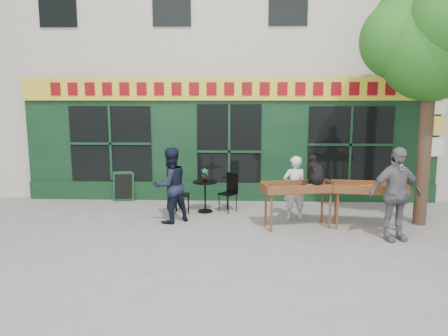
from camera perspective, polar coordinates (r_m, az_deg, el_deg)
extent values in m
plane|color=slate|center=(9.69, 0.25, -7.51)|extent=(80.00, 80.00, 0.00)
cube|color=beige|center=(15.42, 1.14, 17.55)|extent=(14.00, 7.00, 10.00)
cube|color=black|center=(11.75, 0.70, 3.46)|extent=(11.00, 0.16, 3.20)
cube|color=yellow|center=(11.57, 0.69, 10.30)|extent=(11.00, 0.06, 0.60)
cube|color=maroon|center=(11.53, 0.69, 10.31)|extent=(9.60, 0.03, 0.34)
cube|color=black|center=(11.87, 0.67, -3.09)|extent=(11.00, 0.10, 0.50)
cube|color=black|center=(11.68, 0.68, 2.19)|extent=(1.70, 0.05, 2.50)
cube|color=black|center=(12.18, -14.56, 3.13)|extent=(2.20, 0.05, 2.00)
cube|color=black|center=(12.00, 16.16, 2.97)|extent=(2.20, 0.05, 2.00)
cube|color=silver|center=(12.69, 25.87, 2.50)|extent=(0.42, 0.02, 0.50)
cube|color=#E5D14C|center=(12.65, 26.05, 4.97)|extent=(0.42, 0.02, 0.50)
cube|color=silver|center=(12.62, 26.23, 7.46)|extent=(0.42, 0.02, 0.50)
cylinder|color=#382619|center=(10.40, 24.76, 2.91)|extent=(0.28, 0.28, 3.60)
sphere|color=#185814|center=(10.40, 25.54, 13.92)|extent=(2.20, 2.20, 2.20)
sphere|color=#185814|center=(10.39, 22.03, 15.26)|extent=(1.70, 1.70, 1.70)
sphere|color=#185814|center=(10.91, 22.99, 17.01)|extent=(1.60, 1.60, 1.60)
cylinder|color=brown|center=(9.19, 6.19, -5.93)|extent=(0.05, 0.05, 0.80)
cylinder|color=brown|center=(9.62, 13.69, -5.44)|extent=(0.05, 0.05, 0.80)
cylinder|color=brown|center=(9.60, 5.46, -5.25)|extent=(0.05, 0.05, 0.80)
cylinder|color=brown|center=(10.01, 12.68, -4.82)|extent=(0.05, 0.05, 0.80)
cube|color=brown|center=(9.49, 9.65, -2.91)|extent=(1.59, 0.89, 0.05)
cube|color=brown|center=(9.20, 10.26, -2.80)|extent=(1.47, 0.36, 0.18)
cube|color=brown|center=(9.74, 9.10, -2.09)|extent=(1.47, 0.36, 0.18)
cube|color=brown|center=(9.47, 9.66, -2.55)|extent=(1.36, 0.67, 0.06)
imported|color=silver|center=(10.13, 9.18, -2.57)|extent=(0.60, 0.46, 1.48)
cylinder|color=brown|center=(9.61, 14.57, -5.50)|extent=(0.05, 0.05, 0.80)
cylinder|color=brown|center=(9.82, 22.19, -5.59)|extent=(0.05, 0.05, 0.80)
cylinder|color=brown|center=(10.03, 14.36, -4.86)|extent=(0.05, 0.05, 0.80)
cylinder|color=brown|center=(10.23, 21.66, -4.96)|extent=(0.05, 0.05, 0.80)
cube|color=brown|center=(9.81, 18.35, -2.86)|extent=(1.56, 0.76, 0.05)
cube|color=brown|center=(9.51, 18.64, -2.75)|extent=(1.49, 0.23, 0.18)
cube|color=brown|center=(10.07, 18.13, -2.06)|extent=(1.49, 0.23, 0.18)
cube|color=brown|center=(9.79, 18.37, -2.51)|extent=(1.34, 0.56, 0.06)
imported|color=slate|center=(9.18, 21.46, -3.18)|extent=(1.16, 0.68, 1.85)
cylinder|color=black|center=(10.79, -2.46, -5.64)|extent=(0.36, 0.36, 0.03)
cylinder|color=black|center=(10.70, -2.47, -3.78)|extent=(0.04, 0.04, 0.72)
cylinder|color=black|center=(10.62, -2.49, -1.84)|extent=(0.60, 0.60, 0.03)
cube|color=black|center=(10.65, -5.48, -3.49)|extent=(0.39, 0.39, 0.03)
cube|color=black|center=(10.61, -6.42, -2.18)|extent=(0.06, 0.36, 0.50)
cylinder|color=black|center=(10.55, -4.68, -4.89)|extent=(0.02, 0.02, 0.44)
cylinder|color=black|center=(10.84, -4.63, -4.50)|extent=(0.02, 0.02, 0.44)
cylinder|color=black|center=(10.57, -6.31, -4.89)|extent=(0.02, 0.02, 0.44)
cylinder|color=black|center=(10.86, -6.21, -4.50)|extent=(0.02, 0.02, 0.44)
cube|color=black|center=(10.70, 0.49, -3.38)|extent=(0.51, 0.51, 0.03)
cube|color=black|center=(10.78, 1.09, -1.94)|extent=(0.29, 0.25, 0.50)
cylinder|color=black|center=(10.75, -0.65, -4.59)|extent=(0.02, 0.02, 0.44)
cylinder|color=black|center=(10.55, 0.55, -4.86)|extent=(0.02, 0.02, 0.44)
cylinder|color=black|center=(10.96, 0.42, -4.31)|extent=(0.02, 0.02, 0.44)
cylinder|color=black|center=(10.77, 1.61, -4.56)|extent=(0.02, 0.02, 0.44)
imported|color=gray|center=(10.59, -2.50, -0.90)|extent=(0.20, 0.17, 0.32)
imported|color=black|center=(9.82, -7.02, -2.26)|extent=(1.05, 1.02, 1.70)
cube|color=black|center=(12.15, -12.98, -2.32)|extent=(0.58, 0.25, 0.79)
cube|color=black|center=(12.13, -13.00, -2.34)|extent=(0.48, 0.22, 0.65)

